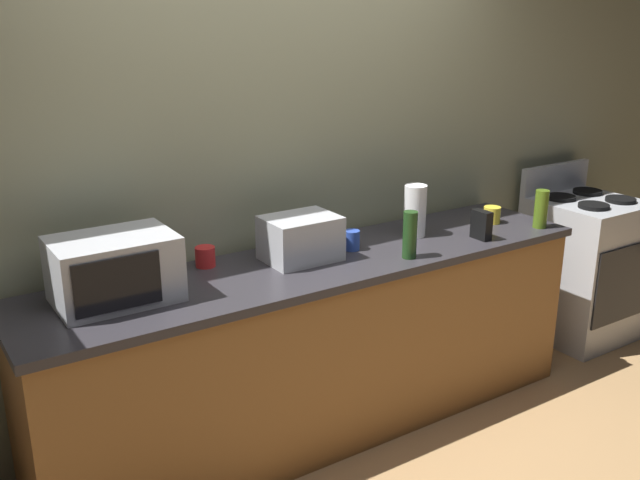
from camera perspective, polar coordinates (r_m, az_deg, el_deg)
The scene contains 13 objects.
ground_plane at distance 3.47m, azimuth 3.80°, elevation -17.71°, with size 8.00×8.00×0.00m, color #A87F51.
back_wall at distance 3.56m, azimuth -3.65°, elevation 7.10°, with size 6.40×0.10×2.70m, color gray.
counter_run at distance 3.51m, azimuth -0.00°, elevation -8.54°, with size 2.84×0.64×0.90m.
stove_range at distance 4.81m, azimuth 20.36°, elevation -2.05°, with size 0.60×0.61×1.08m.
microwave at distance 2.95m, azimuth -16.25°, elevation -2.26°, with size 0.48×0.35×0.27m.
toaster_oven at distance 3.31m, azimuth -1.58°, elevation 0.15°, with size 0.34×0.26×0.21m, color #B7BABF.
paper_towel_roll at distance 3.69m, azimuth 7.66°, elevation 2.35°, with size 0.12×0.12×0.27m, color white.
cordless_phone at distance 3.72m, azimuth 12.87°, elevation 1.19°, with size 0.05×0.11×0.15m, color black.
bottle_olive_oil at distance 3.99m, azimuth 17.38°, elevation 2.40°, with size 0.07×0.07×0.21m, color #4C6B19.
bottle_wine at distance 3.36m, azimuth 7.25°, elevation 0.42°, with size 0.07×0.07×0.23m, color #1E3F19.
mug_blue at distance 3.47m, azimuth 2.59°, elevation -0.01°, with size 0.08×0.08×0.10m, color #2D4CB2.
mug_yellow at distance 4.02m, azimuth 13.68°, elevation 1.98°, with size 0.09×0.09×0.09m, color yellow.
mug_red at distance 3.28m, azimuth -9.23°, elevation -1.34°, with size 0.09×0.09×0.09m, color red.
Camera 1 is at (-1.72, -2.23, 2.03)m, focal length 39.74 mm.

